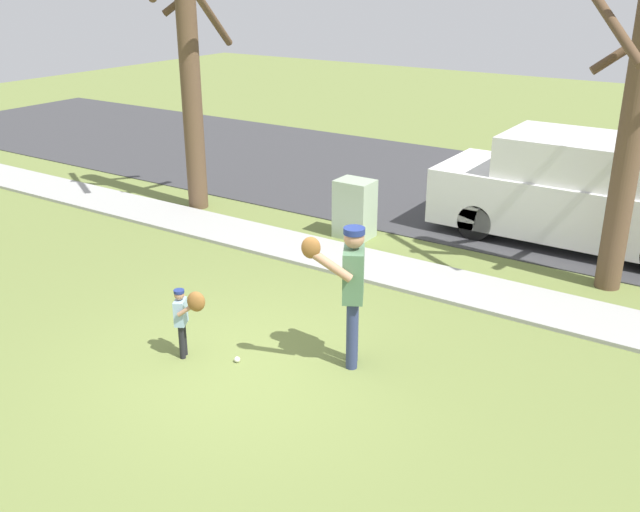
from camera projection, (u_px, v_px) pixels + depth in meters
ground_plane at (389, 274)px, 11.46m from camera, size 48.00×48.00×0.00m
sidewalk_strip at (392, 271)px, 11.52m from camera, size 36.00×1.20×0.06m
road_surface at (502, 196)px, 15.40m from camera, size 36.00×6.80×0.02m
person_adult at (350, 282)px, 8.43m from camera, size 0.63×0.86×1.79m
person_child at (186, 312)px, 8.74m from camera, size 0.52×0.29×0.97m
baseball at (237, 359)px, 8.88m from camera, size 0.07×0.07×0.07m
utility_cabinet at (355, 209)px, 12.90m from camera, size 0.66×0.52×1.06m
street_tree_near at (634, 118)px, 10.05m from camera, size 1.84×1.88×4.87m
street_tree_far at (189, 57)px, 13.61m from camera, size 1.85×1.89×5.65m
parked_van_white at (581, 194)px, 12.48m from camera, size 5.00×1.95×1.88m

